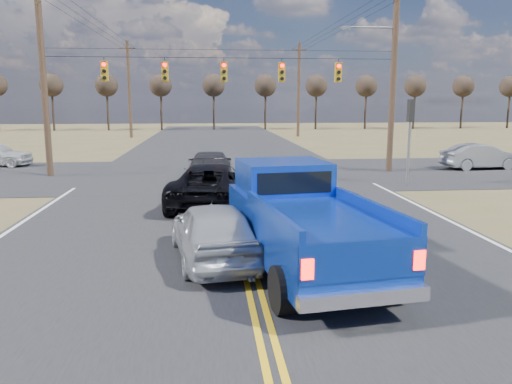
{
  "coord_description": "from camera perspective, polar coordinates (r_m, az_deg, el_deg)",
  "views": [
    {
      "loc": [
        -0.89,
        -8.35,
        3.81
      ],
      "look_at": [
        0.33,
        4.26,
        1.5
      ],
      "focal_mm": 35.0,
      "sensor_mm": 36.0,
      "label": 1
    }
  ],
  "objects": [
    {
      "name": "ground",
      "position": [
        9.22,
        0.54,
        -14.06
      ],
      "size": [
        160.0,
        160.0,
        0.0
      ],
      "primitive_type": "plane",
      "color": "brown",
      "rests_on": "ground"
    },
    {
      "name": "road_main",
      "position": [
        18.77,
        -2.68,
        -1.39
      ],
      "size": [
        14.0,
        120.0,
        0.02
      ],
      "primitive_type": "cube",
      "color": "#28282B",
      "rests_on": "ground"
    },
    {
      "name": "road_cross",
      "position": [
        26.64,
        -3.55,
        2.09
      ],
      "size": [
        120.0,
        12.0,
        0.02
      ],
      "primitive_type": "cube",
      "color": "#28282B",
      "rests_on": "ground"
    },
    {
      "name": "signal_gantry",
      "position": [
        26.21,
        -2.54,
        13.06
      ],
      "size": [
        19.6,
        4.83,
        10.0
      ],
      "color": "#473323",
      "rests_on": "ground"
    },
    {
      "name": "utility_poles",
      "position": [
        25.41,
        -3.6,
        13.51
      ],
      "size": [
        19.6,
        58.32,
        10.0
      ],
      "color": "#473323",
      "rests_on": "ground"
    },
    {
      "name": "treeline",
      "position": [
        35.38,
        -4.18,
        13.37
      ],
      "size": [
        87.0,
        117.8,
        7.4
      ],
      "color": "#33261C",
      "rests_on": "ground"
    },
    {
      "name": "pickup_truck",
      "position": [
        11.35,
        5.13,
        -3.33
      ],
      "size": [
        3.17,
        6.5,
        2.34
      ],
      "rotation": [
        0.0,
        0.0,
        0.14
      ],
      "color": "black",
      "rests_on": "ground"
    },
    {
      "name": "silver_suv",
      "position": [
        12.05,
        -4.92,
        -4.47
      ],
      "size": [
        2.38,
        4.55,
        1.48
      ],
      "primitive_type": "imported",
      "rotation": [
        0.0,
        0.0,
        3.29
      ],
      "color": "#AAAEB3",
      "rests_on": "ground"
    },
    {
      "name": "black_suv",
      "position": [
        18.43,
        -5.16,
        0.84
      ],
      "size": [
        3.36,
        5.96,
        1.57
      ],
      "primitive_type": "imported",
      "rotation": [
        0.0,
        0.0,
        3.0
      ],
      "color": "black",
      "rests_on": "ground"
    },
    {
      "name": "white_car_queue",
      "position": [
        20.52,
        4.78,
        1.53
      ],
      "size": [
        1.72,
        4.23,
        1.36
      ],
      "primitive_type": "imported",
      "rotation": [
        0.0,
        0.0,
        3.07
      ],
      "color": "white",
      "rests_on": "ground"
    },
    {
      "name": "dgrey_car_queue",
      "position": [
        24.05,
        -5.26,
        2.94
      ],
      "size": [
        2.23,
        5.13,
        1.47
      ],
      "primitive_type": "imported",
      "rotation": [
        0.0,
        0.0,
        3.11
      ],
      "color": "#2F2F34",
      "rests_on": "ground"
    },
    {
      "name": "cross_car_east_near",
      "position": [
        31.1,
        24.3,
        3.71
      ],
      "size": [
        1.88,
        4.47,
        1.44
      ],
      "primitive_type": "imported",
      "rotation": [
        0.0,
        0.0,
        1.65
      ],
      "color": "gray",
      "rests_on": "ground"
    }
  ]
}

